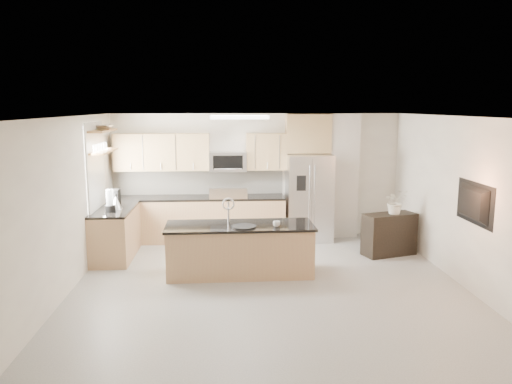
{
  "coord_description": "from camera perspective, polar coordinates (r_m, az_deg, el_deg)",
  "views": [
    {
      "loc": [
        -0.65,
        -7.16,
        2.76
      ],
      "look_at": [
        -0.13,
        1.3,
        1.29
      ],
      "focal_mm": 35.0,
      "sensor_mm": 36.0,
      "label": 1
    }
  ],
  "objects": [
    {
      "name": "blender",
      "position": [
        9.08,
        -16.34,
        -1.12
      ],
      "size": [
        0.17,
        0.17,
        0.4
      ],
      "color": "black",
      "rests_on": "left_counter"
    },
    {
      "name": "wall_front",
      "position": [
        4.22,
        5.66,
        -10.43
      ],
      "size": [
        6.0,
        0.02,
        2.6
      ],
      "primitive_type": "cube",
      "color": "beige",
      "rests_on": "floor"
    },
    {
      "name": "television",
      "position": [
        7.94,
        23.19,
        -1.18
      ],
      "size": [
        0.14,
        1.08,
        0.62
      ],
      "primitive_type": "imported",
      "rotation": [
        0.0,
        0.0,
        1.57
      ],
      "color": "black",
      "rests_on": "wall_right"
    },
    {
      "name": "cup",
      "position": [
        8.03,
        2.36,
        -3.65
      ],
      "size": [
        0.15,
        0.15,
        0.09
      ],
      "primitive_type": "imported",
      "rotation": [
        0.0,
        0.0,
        -0.32
      ],
      "color": "white",
      "rests_on": "island"
    },
    {
      "name": "kettle",
      "position": [
        9.31,
        -15.71,
        -1.15
      ],
      "size": [
        0.22,
        0.22,
        0.28
      ],
      "color": "silver",
      "rests_on": "left_counter"
    },
    {
      "name": "left_counter",
      "position": [
        9.51,
        -15.76,
        -4.52
      ],
      "size": [
        0.66,
        1.5,
        0.92
      ],
      "color": "tan",
      "rests_on": "floor"
    },
    {
      "name": "wall_left",
      "position": [
        7.67,
        -21.3,
        -1.8
      ],
      "size": [
        0.02,
        6.5,
        2.6
      ],
      "primitive_type": "cube",
      "color": "beige",
      "rests_on": "floor"
    },
    {
      "name": "partition_column",
      "position": [
        10.65,
        9.93,
        1.82
      ],
      "size": [
        0.6,
        0.3,
        2.6
      ],
      "primitive_type": "cube",
      "color": "beige",
      "rests_on": "floor"
    },
    {
      "name": "ceiling",
      "position": [
        7.19,
        1.69,
        8.57
      ],
      "size": [
        6.0,
        6.5,
        0.02
      ],
      "primitive_type": "cube",
      "color": "white",
      "rests_on": "wall_back"
    },
    {
      "name": "shelf_upper",
      "position": [
        9.38,
        -17.21,
        6.72
      ],
      "size": [
        0.3,
        1.2,
        0.04
      ],
      "primitive_type": "cube",
      "color": "olive",
      "rests_on": "wall_left"
    },
    {
      "name": "coffee_maker",
      "position": [
        9.54,
        -15.84,
        -0.71
      ],
      "size": [
        0.18,
        0.22,
        0.32
      ],
      "color": "black",
      "rests_on": "left_counter"
    },
    {
      "name": "back_counter",
      "position": [
        10.36,
        -6.63,
        -2.98
      ],
      "size": [
        3.55,
        0.66,
        1.44
      ],
      "color": "tan",
      "rests_on": "floor"
    },
    {
      "name": "flower_vase",
      "position": [
        9.51,
        15.69,
        -0.38
      ],
      "size": [
        0.69,
        0.62,
        0.7
      ],
      "primitive_type": "imported",
      "rotation": [
        0.0,
        0.0,
        0.12
      ],
      "color": "silver",
      "rests_on": "credenza"
    },
    {
      "name": "shelf_lower",
      "position": [
        9.4,
        -17.1,
        4.47
      ],
      "size": [
        0.3,
        1.2,
        0.04
      ],
      "primitive_type": "cube",
      "color": "olive",
      "rests_on": "wall_left"
    },
    {
      "name": "credenza",
      "position": [
        9.66,
        14.98,
        -4.68
      ],
      "size": [
        1.06,
        0.69,
        0.78
      ],
      "primitive_type": "cube",
      "rotation": [
        0.0,
        0.0,
        0.31
      ],
      "color": "black",
      "rests_on": "floor"
    },
    {
      "name": "upper_cabinets",
      "position": [
        10.3,
        -7.16,
        4.57
      ],
      "size": [
        3.5,
        0.33,
        0.75
      ],
      "color": "tan",
      "rests_on": "wall_back"
    },
    {
      "name": "range",
      "position": [
        10.33,
        -3.16,
        -2.96
      ],
      "size": [
        0.76,
        0.64,
        1.14
      ],
      "color": "black",
      "rests_on": "floor"
    },
    {
      "name": "wall_right",
      "position": [
        8.16,
        23.11,
        -1.25
      ],
      "size": [
        0.02,
        6.5,
        2.6
      ],
      "primitive_type": "cube",
      "color": "beige",
      "rests_on": "floor"
    },
    {
      "name": "wall_back",
      "position": [
        10.53,
        0.05,
        1.88
      ],
      "size": [
        6.0,
        0.02,
        2.6
      ],
      "primitive_type": "cube",
      "color": "beige",
      "rests_on": "floor"
    },
    {
      "name": "platter",
      "position": [
        8.0,
        -1.4,
        -3.97
      ],
      "size": [
        0.44,
        0.44,
        0.02
      ],
      "primitive_type": "cylinder",
      "rotation": [
        0.0,
        0.0,
        -0.13
      ],
      "color": "black",
      "rests_on": "island"
    },
    {
      "name": "floor",
      "position": [
        7.7,
        1.59,
        -11.17
      ],
      "size": [
        6.5,
        6.5,
        0.0
      ],
      "primitive_type": "plane",
      "color": "#B0AEA7",
      "rests_on": "ground"
    },
    {
      "name": "ceiling_fixture",
      "position": [
        8.76,
        -1.91,
        8.54
      ],
      "size": [
        1.0,
        0.5,
        0.06
      ],
      "primitive_type": "cube",
      "color": "white",
      "rests_on": "ceiling"
    },
    {
      "name": "refrigerator",
      "position": [
        10.34,
        6.05,
        -0.62
      ],
      "size": [
        0.92,
        0.78,
        1.78
      ],
      "color": "silver",
      "rests_on": "floor"
    },
    {
      "name": "microwave",
      "position": [
        10.26,
        -3.23,
        3.51
      ],
      "size": [
        0.76,
        0.4,
        0.4
      ],
      "color": "silver",
      "rests_on": "upper_cabinets"
    },
    {
      "name": "window",
      "position": [
        9.37,
        -17.9,
        2.57
      ],
      "size": [
        0.04,
        1.15,
        1.65
      ],
      "color": "white",
      "rests_on": "wall_left"
    },
    {
      "name": "island",
      "position": [
        8.28,
        -1.86,
        -6.55
      ],
      "size": [
        2.43,
        0.91,
        1.26
      ],
      "rotation": [
        0.0,
        0.0,
        0.01
      ],
      "color": "tan",
      "rests_on": "floor"
    },
    {
      "name": "bowl",
      "position": [
        9.5,
        -17.05,
        7.18
      ],
      "size": [
        0.51,
        0.51,
        0.1
      ],
      "primitive_type": "imported",
      "rotation": [
        0.0,
        0.0,
        -0.3
      ],
      "color": "silver",
      "rests_on": "shelf_upper"
    }
  ]
}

